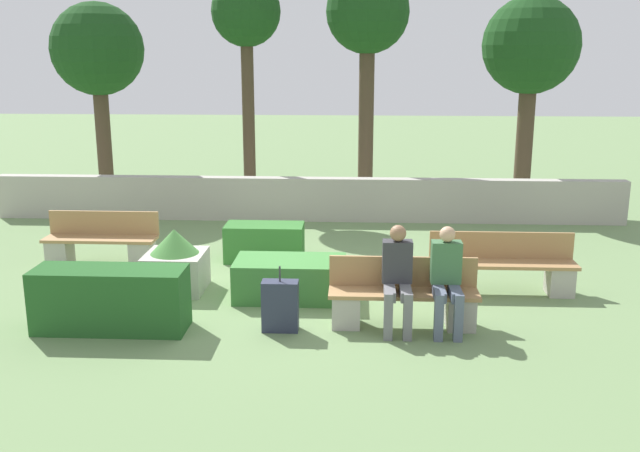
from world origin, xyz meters
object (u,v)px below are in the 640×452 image
at_px(suitcase, 280,306).
at_px(planter_corner_left, 175,262).
at_px(person_seated_woman, 447,275).
at_px(tree_center_left, 246,20).
at_px(bench_left_side, 502,270).
at_px(tree_leftmost, 97,52).
at_px(tree_center_right, 368,19).
at_px(person_seated_man, 397,274).
at_px(bench_front, 403,300).
at_px(bench_right_side, 101,245).
at_px(tree_rightmost, 531,49).

bearing_deg(suitcase, planter_corner_left, 138.97).
height_order(person_seated_woman, tree_center_left, tree_center_left).
bearing_deg(suitcase, bench_left_side, 27.80).
height_order(tree_leftmost, tree_center_right, tree_center_right).
height_order(person_seated_man, tree_center_right, tree_center_right).
bearing_deg(person_seated_man, tree_center_left, 112.12).
xyz_separation_m(bench_front, bench_right_side, (-4.87, 2.47, -0.00)).
distance_m(person_seated_woman, planter_corner_left, 4.09).
height_order(bench_left_side, tree_rightmost, tree_rightmost).
height_order(bench_right_side, tree_rightmost, tree_rightmost).
relative_size(tree_leftmost, tree_center_right, 0.87).
height_order(person_seated_man, tree_leftmost, tree_leftmost).
height_order(planter_corner_left, tree_center_left, tree_center_left).
xyz_separation_m(tree_leftmost, tree_rightmost, (9.63, 0.10, 0.06)).
xyz_separation_m(planter_corner_left, tree_center_left, (0.24, 5.91, 3.70)).
xyz_separation_m(planter_corner_left, tree_rightmost, (6.45, 6.24, 3.09)).
xyz_separation_m(suitcase, tree_rightmost, (4.72, 7.75, 3.19)).
bearing_deg(person_seated_woman, bench_right_side, 154.16).
bearing_deg(bench_right_side, tree_center_left, 70.66).
xyz_separation_m(bench_front, tree_leftmost, (-6.48, 7.39, 3.11)).
bearing_deg(person_seated_man, tree_leftmost, 130.30).
height_order(bench_left_side, tree_center_left, tree_center_left).
bearing_deg(bench_left_side, tree_center_left, 123.54).
relative_size(bench_front, tree_rightmost, 0.41).
height_order(bench_left_side, suitcase, bench_left_side).
bearing_deg(bench_right_side, person_seated_man, -27.00).
relative_size(bench_left_side, suitcase, 2.47).
relative_size(bench_front, tree_center_left, 0.38).
distance_m(bench_front, tree_leftmost, 10.31).
distance_m(bench_right_side, tree_center_left, 6.30).
distance_m(person_seated_woman, suitcase, 2.15).
height_order(bench_right_side, tree_leftmost, tree_leftmost).
bearing_deg(suitcase, tree_center_right, 81.44).
relative_size(suitcase, tree_center_left, 0.17).
xyz_separation_m(tree_center_right, tree_rightmost, (3.58, 0.16, -0.64)).
distance_m(bench_front, bench_right_side, 5.46).
height_order(planter_corner_left, tree_rightmost, tree_rightmost).
bearing_deg(bench_front, suitcase, -170.96).
relative_size(person_seated_man, planter_corner_left, 1.45).
bearing_deg(tree_center_left, bench_front, -66.86).
relative_size(tree_leftmost, tree_center_left, 0.90).
relative_size(person_seated_woman, tree_center_right, 0.26).
xyz_separation_m(bench_front, tree_center_right, (-0.43, 7.34, 3.81)).
bearing_deg(tree_center_right, planter_corner_left, -115.27).
bearing_deg(tree_leftmost, bench_right_side, -71.85).
bearing_deg(tree_leftmost, bench_left_side, -36.80).
distance_m(bench_left_side, tree_center_right, 7.33).
height_order(bench_left_side, person_seated_man, person_seated_man).
bearing_deg(person_seated_woman, tree_leftmost, 132.92).
xyz_separation_m(person_seated_woman, tree_rightmost, (2.62, 7.64, 2.77)).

